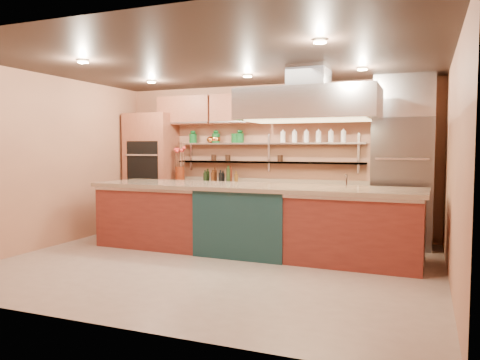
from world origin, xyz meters
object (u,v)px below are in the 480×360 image
at_px(kitchen_scale, 310,185).
at_px(refrigerator, 402,183).
at_px(green_canister, 235,138).
at_px(flower_vase, 180,175).
at_px(copper_kettle, 211,140).
at_px(island, 250,219).

bearing_deg(kitchen_scale, refrigerator, -11.80).
relative_size(kitchen_scale, green_canister, 0.82).
bearing_deg(green_canister, flower_vase, -168.49).
height_order(refrigerator, green_canister, refrigerator).
bearing_deg(green_canister, kitchen_scale, -8.28).
xyz_separation_m(refrigerator, green_canister, (-3.05, 0.23, 0.75)).
bearing_deg(copper_kettle, refrigerator, -3.70).
bearing_deg(green_canister, copper_kettle, 180.00).
distance_m(flower_vase, kitchen_scale, 2.59).
bearing_deg(flower_vase, refrigerator, -0.14).
height_order(island, copper_kettle, copper_kettle).
bearing_deg(copper_kettle, green_canister, 0.00).
height_order(refrigerator, flower_vase, refrigerator).
xyz_separation_m(refrigerator, island, (-2.15, -1.35, -0.53)).
bearing_deg(flower_vase, kitchen_scale, 0.00).
xyz_separation_m(island, kitchen_scale, (0.61, 1.36, 0.45)).
height_order(island, flower_vase, flower_vase).
bearing_deg(island, kitchen_scale, 66.83).
height_order(island, kitchen_scale, island).
bearing_deg(copper_kettle, island, -48.23).
distance_m(island, copper_kettle, 2.46).
height_order(flower_vase, green_canister, green_canister).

